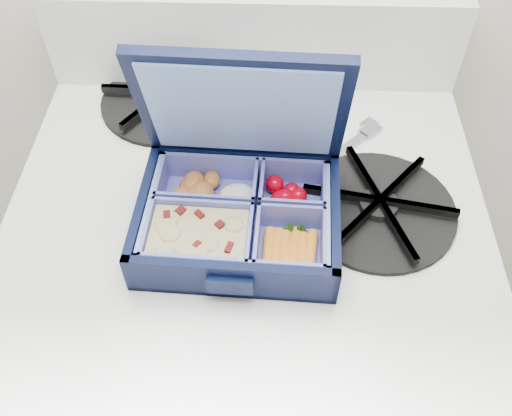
# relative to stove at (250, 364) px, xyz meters

# --- Properties ---
(stove) EXTENTS (0.54, 0.54, 0.81)m
(stove) POSITION_rel_stove_xyz_m (0.00, 0.00, 0.00)
(stove) COLOR white
(stove) RESTS_ON floor
(bento_box) EXTENTS (0.22, 0.17, 0.05)m
(bento_box) POSITION_rel_stove_xyz_m (-0.01, -0.03, 0.43)
(bento_box) COLOR black
(bento_box) RESTS_ON stove
(burner_grate) EXTENTS (0.20, 0.20, 0.03)m
(burner_grate) POSITION_rel_stove_xyz_m (0.15, 0.00, 0.42)
(burner_grate) COLOR black
(burner_grate) RESTS_ON stove
(burner_grate_rear) EXTENTS (0.18, 0.18, 0.02)m
(burner_grate_rear) POSITION_rel_stove_xyz_m (-0.11, 0.18, 0.41)
(burner_grate_rear) COLOR black
(burner_grate_rear) RESTS_ON stove
(fork) EXTENTS (0.13, 0.14, 0.01)m
(fork) POSITION_rel_stove_xyz_m (0.09, 0.08, 0.41)
(fork) COLOR #A5A7AF
(fork) RESTS_ON stove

